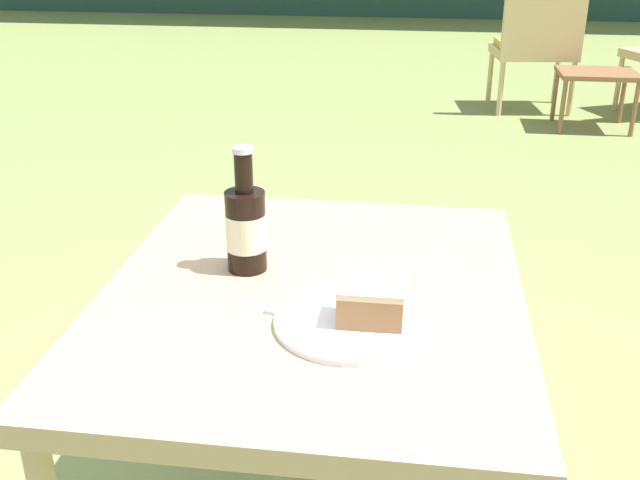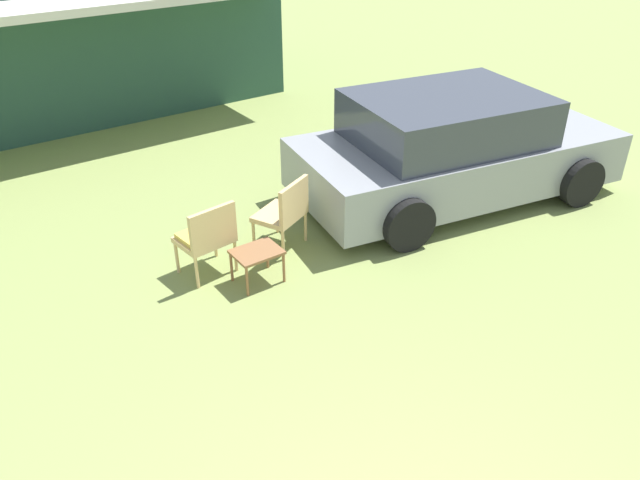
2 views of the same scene
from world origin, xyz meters
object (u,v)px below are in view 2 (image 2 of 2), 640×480
(parked_car, at_px, (452,148))
(wicker_chair_plain, at_px, (285,210))
(garden_side_table, at_px, (257,255))
(wicker_chair_cushioned, at_px, (207,235))

(parked_car, height_order, wicker_chair_plain, parked_car)
(parked_car, bearing_deg, garden_side_table, -164.18)
(parked_car, xyz_separation_m, wicker_chair_cushioned, (-3.52, 0.12, -0.19))
(wicker_chair_cushioned, relative_size, wicker_chair_plain, 1.00)
(parked_car, relative_size, wicker_chair_cushioned, 5.26)
(parked_car, distance_m, wicker_chair_plain, 2.55)
(wicker_chair_cushioned, bearing_deg, parked_car, 171.25)
(wicker_chair_plain, distance_m, garden_side_table, 0.77)
(garden_side_table, bearing_deg, wicker_chair_cushioned, 129.45)
(wicker_chair_cushioned, bearing_deg, wicker_chair_plain, 172.48)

